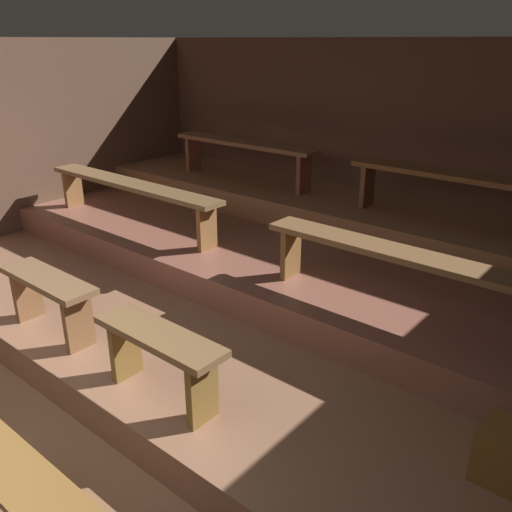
{
  "coord_description": "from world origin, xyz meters",
  "views": [
    {
      "loc": [
        2.79,
        -0.28,
        2.3
      ],
      "look_at": [
        0.09,
        2.96,
        0.59
      ],
      "focal_mm": 37.54,
      "sensor_mm": 36.0,
      "label": 1
    }
  ],
  "objects_px": {
    "bench_middle_right": "(421,266)",
    "bench_upper_left": "(244,149)",
    "bench_middle_left": "(131,189)",
    "bench_lower_left": "(49,292)",
    "bench_upper_right": "(455,183)",
    "bench_lower_right": "(160,350)",
    "wooden_crate_lower": "(508,454)"
  },
  "relations": [
    {
      "from": "bench_middle_right",
      "to": "bench_upper_left",
      "type": "bearing_deg",
      "value": 153.58
    },
    {
      "from": "bench_middle_left",
      "to": "bench_upper_left",
      "type": "height_order",
      "value": "bench_upper_left"
    },
    {
      "from": "bench_middle_left",
      "to": "bench_middle_right",
      "type": "bearing_deg",
      "value": 0.0
    },
    {
      "from": "bench_middle_right",
      "to": "bench_upper_left",
      "type": "distance_m",
      "value": 3.08
    },
    {
      "from": "bench_lower_left",
      "to": "bench_middle_right",
      "type": "distance_m",
      "value": 2.64
    },
    {
      "from": "bench_lower_left",
      "to": "bench_upper_right",
      "type": "xyz_separation_m",
      "value": [
        1.82,
        2.86,
        0.56
      ]
    },
    {
      "from": "bench_lower_right",
      "to": "bench_upper_left",
      "type": "height_order",
      "value": "bench_upper_left"
    },
    {
      "from": "bench_lower_right",
      "to": "bench_upper_left",
      "type": "xyz_separation_m",
      "value": [
        -1.82,
        2.86,
        0.56
      ]
    },
    {
      "from": "bench_middle_left",
      "to": "bench_upper_left",
      "type": "bearing_deg",
      "value": 76.49
    },
    {
      "from": "bench_middle_left",
      "to": "wooden_crate_lower",
      "type": "xyz_separation_m",
      "value": [
        3.96,
        -0.83,
        -0.49
      ]
    },
    {
      "from": "bench_middle_right",
      "to": "bench_upper_left",
      "type": "relative_size",
      "value": 1.25
    },
    {
      "from": "bench_upper_right",
      "to": "bench_upper_left",
      "type": "bearing_deg",
      "value": 180.0
    },
    {
      "from": "bench_upper_left",
      "to": "bench_upper_right",
      "type": "xyz_separation_m",
      "value": [
        2.42,
        0.0,
        0.0
      ]
    },
    {
      "from": "bench_upper_right",
      "to": "wooden_crate_lower",
      "type": "height_order",
      "value": "bench_upper_right"
    },
    {
      "from": "bench_lower_left",
      "to": "bench_upper_left",
      "type": "xyz_separation_m",
      "value": [
        -0.6,
        2.86,
        0.56
      ]
    },
    {
      "from": "bench_lower_left",
      "to": "bench_middle_right",
      "type": "relative_size",
      "value": 0.38
    },
    {
      "from": "bench_lower_left",
      "to": "bench_upper_right",
      "type": "distance_m",
      "value": 3.44
    },
    {
      "from": "bench_lower_right",
      "to": "bench_middle_right",
      "type": "relative_size",
      "value": 0.38
    },
    {
      "from": "bench_upper_left",
      "to": "bench_middle_right",
      "type": "bearing_deg",
      "value": -26.42
    },
    {
      "from": "bench_middle_right",
      "to": "bench_upper_right",
      "type": "relative_size",
      "value": 1.25
    },
    {
      "from": "bench_upper_right",
      "to": "bench_lower_right",
      "type": "bearing_deg",
      "value": -101.85
    },
    {
      "from": "bench_upper_left",
      "to": "bench_lower_left",
      "type": "bearing_deg",
      "value": -78.15
    },
    {
      "from": "bench_lower_left",
      "to": "bench_upper_right",
      "type": "bearing_deg",
      "value": 57.45
    },
    {
      "from": "bench_lower_right",
      "to": "bench_upper_right",
      "type": "xyz_separation_m",
      "value": [
        0.6,
        2.86,
        0.56
      ]
    },
    {
      "from": "wooden_crate_lower",
      "to": "bench_lower_left",
      "type": "bearing_deg",
      "value": -167.64
    },
    {
      "from": "bench_lower_left",
      "to": "bench_lower_right",
      "type": "relative_size",
      "value": 1.0
    },
    {
      "from": "bench_lower_right",
      "to": "wooden_crate_lower",
      "type": "bearing_deg",
      "value": 20.17
    },
    {
      "from": "bench_lower_right",
      "to": "bench_middle_left",
      "type": "bearing_deg",
      "value": 145.3
    },
    {
      "from": "bench_lower_left",
      "to": "wooden_crate_lower",
      "type": "xyz_separation_m",
      "value": [
        3.03,
        0.66,
        -0.19
      ]
    },
    {
      "from": "bench_upper_right",
      "to": "bench_middle_left",
      "type": "bearing_deg",
      "value": -153.58
    },
    {
      "from": "bench_middle_right",
      "to": "wooden_crate_lower",
      "type": "relative_size",
      "value": 8.38
    },
    {
      "from": "bench_upper_right",
      "to": "wooden_crate_lower",
      "type": "bearing_deg",
      "value": -61.12
    }
  ]
}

